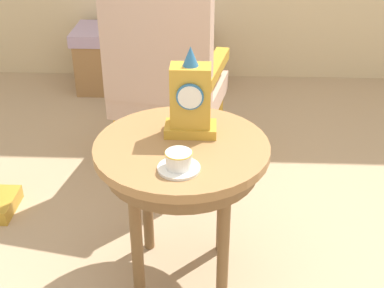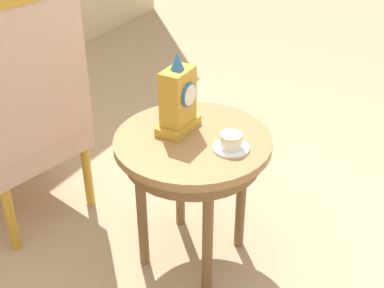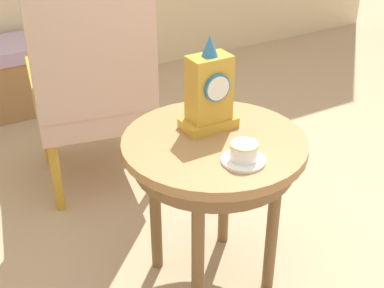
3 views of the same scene
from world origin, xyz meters
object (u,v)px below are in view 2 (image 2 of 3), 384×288
object	(u,v)px
teacup_left	(231,143)
armchair	(22,110)
mantel_clock	(178,100)
side_table	(193,155)

from	to	relation	value
teacup_left	armchair	size ratio (longest dim) A/B	0.12
teacup_left	mantel_clock	size ratio (longest dim) A/B	0.42
side_table	armchair	world-z (taller)	armchair
armchair	mantel_clock	bearing A→B (deg)	-77.23
teacup_left	armchair	xyz separation A→B (m)	(-0.13, 0.97, -0.05)
side_table	armchair	distance (m)	0.81
armchair	teacup_left	bearing A→B (deg)	-82.08
mantel_clock	armchair	xyz separation A→B (m)	(-0.16, 0.72, -0.16)
side_table	armchair	xyz separation A→B (m)	(-0.13, 0.80, 0.06)
teacup_left	armchair	bearing A→B (deg)	97.92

